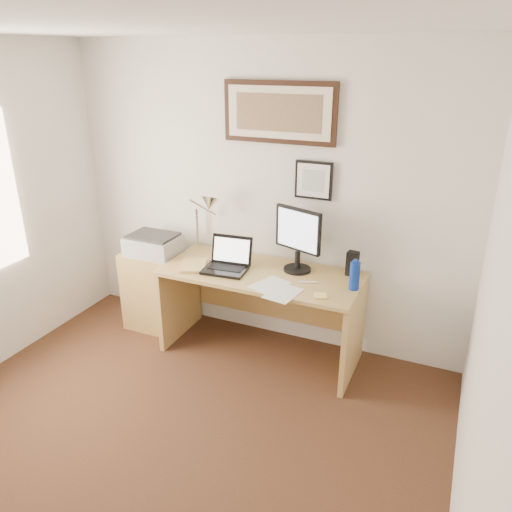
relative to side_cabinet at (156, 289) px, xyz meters
The scene contains 20 objects.
floor 1.95m from the side_cabinet, 61.29° to the right, with size 4.00×4.00×0.00m, color #432618.
ceiling 2.87m from the side_cabinet, 61.29° to the right, with size 4.00×4.00×0.00m, color silver.
wall_back 1.32m from the side_cabinet, 19.18° to the left, with size 3.50×0.02×2.50m, color silver.
wall_right 3.28m from the side_cabinet, 32.18° to the right, with size 0.02×4.00×2.50m, color silver.
side_cabinet is the anchor object (origin of this frame).
water_bottle 1.89m from the side_cabinet, ahead, with size 0.08×0.08×0.21m, color #0B2C96.
bottle_cap 1.92m from the side_cabinet, ahead, with size 0.04×0.04×0.02m, color #0B2C96.
speaker 1.82m from the side_cabinet, ahead, with size 0.09×0.08×0.19m, color black.
paper_sheet_a 1.31m from the side_cabinet, 11.18° to the right, with size 0.20×0.29×0.00m, color white.
paper_sheet_b 1.46m from the side_cabinet, 13.89° to the right, with size 0.20×0.29×0.00m, color white.
sticky_pad 1.70m from the side_cabinet, ahead, with size 0.09×0.09×0.01m, color #FCE677.
marker_pen 1.53m from the side_cabinet, ahead, with size 0.02×0.02×0.14m, color white.
book 0.62m from the side_cabinet, 26.71° to the right, with size 0.20×0.28×0.02m, color tan.
desk 1.08m from the side_cabinet, ahead, with size 1.60×0.70×0.75m.
laptop 0.92m from the side_cabinet, ahead, with size 0.36×0.33×0.26m.
lcd_monitor 1.49m from the side_cabinet, ahead, with size 0.41×0.22×0.52m.
printer 0.45m from the side_cabinet, 31.54° to the right, with size 0.44×0.34×0.18m.
desk_lamp 0.98m from the side_cabinet, 14.38° to the left, with size 0.29×0.27×0.53m.
picture_large 1.93m from the side_cabinet, 15.25° to the left, with size 0.92×0.04×0.47m.
picture_small 1.77m from the side_cabinet, 12.05° to the left, with size 0.30×0.03×0.30m.
Camera 1 is at (1.58, -1.72, 2.37)m, focal length 35.00 mm.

